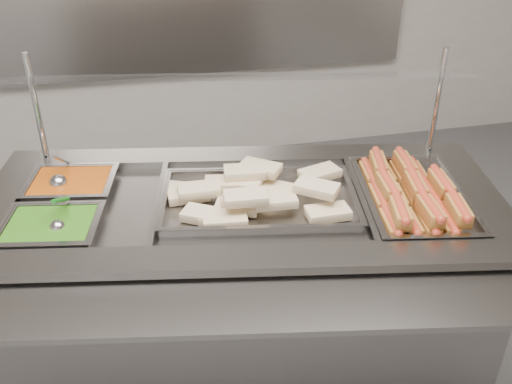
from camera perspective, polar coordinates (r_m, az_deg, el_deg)
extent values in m
cube|color=slate|center=(2.14, -1.25, -10.37)|extent=(1.75, 0.98, 0.80)
cube|color=slate|center=(1.63, -1.14, -6.80)|extent=(1.72, 0.43, 0.03)
cube|color=slate|center=(2.17, -1.58, 3.57)|extent=(1.72, 0.43, 0.03)
cube|color=slate|center=(2.06, 21.53, -0.31)|extent=(0.21, 0.54, 0.03)
cube|color=black|center=(1.95, -1.35, -3.52)|extent=(1.56, 0.78, 0.02)
cube|color=slate|center=(1.93, 10.41, -0.36)|extent=(0.11, 0.52, 0.01)
cube|color=slate|center=(1.90, -9.72, -0.81)|extent=(0.11, 0.52, 0.01)
cube|color=slate|center=(1.53, -0.98, -11.22)|extent=(1.67, 0.52, 0.02)
cylinder|color=slate|center=(1.80, 23.29, -7.96)|extent=(0.06, 0.24, 0.02)
cylinder|color=silver|center=(2.17, -21.08, 7.76)|extent=(0.02, 0.02, 0.40)
cylinder|color=silver|center=(2.19, 17.68, 8.53)|extent=(0.02, 0.02, 0.40)
cube|color=silver|center=(1.91, -1.66, 11.49)|extent=(1.54, 0.54, 0.08)
cube|color=#AF4B09|center=(2.10, -17.89, 0.18)|extent=(0.29, 0.25, 0.08)
cube|color=#22650F|center=(1.88, -19.71, -3.94)|extent=(0.29, 0.25, 0.08)
cube|color=#91611E|center=(1.82, 13.34, -3.29)|extent=(0.07, 0.14, 0.05)
cylinder|color=red|center=(1.81, 13.42, -2.76)|extent=(0.05, 0.15, 0.03)
cube|color=#91611E|center=(1.95, 12.21, -0.70)|extent=(0.07, 0.14, 0.05)
cylinder|color=red|center=(1.94, 12.28, -0.15)|extent=(0.05, 0.15, 0.03)
cube|color=#91611E|center=(2.09, 11.23, 1.66)|extent=(0.07, 0.14, 0.05)
cylinder|color=red|center=(2.08, 11.28, 2.12)|extent=(0.05, 0.15, 0.03)
cube|color=#91611E|center=(1.84, 15.06, -3.20)|extent=(0.07, 0.14, 0.05)
cylinder|color=red|center=(1.83, 15.14, -2.69)|extent=(0.05, 0.15, 0.03)
cube|color=#91611E|center=(1.97, 13.81, -0.65)|extent=(0.07, 0.14, 0.05)
cylinder|color=red|center=(1.96, 13.89, -0.12)|extent=(0.06, 0.15, 0.03)
cube|color=#91611E|center=(2.10, 12.73, 1.62)|extent=(0.07, 0.14, 0.05)
cylinder|color=red|center=(2.09, 12.80, 2.14)|extent=(0.05, 0.15, 0.03)
cube|color=#91611E|center=(1.86, 16.76, -3.16)|extent=(0.07, 0.14, 0.05)
cylinder|color=red|center=(1.85, 16.86, -2.63)|extent=(0.05, 0.15, 0.03)
cube|color=#91611E|center=(1.98, 15.43, -0.54)|extent=(0.08, 0.14, 0.05)
cylinder|color=red|center=(1.98, 15.50, -0.08)|extent=(0.06, 0.15, 0.03)
cube|color=#91611E|center=(2.12, 14.25, 1.67)|extent=(0.07, 0.14, 0.05)
cylinder|color=red|center=(2.11, 14.32, 2.15)|extent=(0.05, 0.15, 0.03)
cube|color=#91611E|center=(1.88, 18.44, -3.07)|extent=(0.07, 0.14, 0.05)
cylinder|color=red|center=(1.87, 18.54, -2.56)|extent=(0.05, 0.15, 0.03)
cube|color=#91611E|center=(2.00, 17.01, -0.52)|extent=(0.07, 0.14, 0.05)
cylinder|color=red|center=(1.99, 17.09, -0.04)|extent=(0.05, 0.15, 0.03)
cube|color=#91611E|center=(2.14, 15.73, 1.65)|extent=(0.07, 0.14, 0.05)
cylinder|color=red|center=(2.13, 15.82, 2.17)|extent=(0.05, 0.15, 0.03)
cube|color=#91611E|center=(1.80, 14.21, -2.07)|extent=(0.08, 0.15, 0.05)
cylinder|color=red|center=(1.79, 14.29, -1.53)|extent=(0.06, 0.15, 0.03)
cube|color=#91611E|center=(1.93, 13.02, 0.49)|extent=(0.06, 0.14, 0.05)
cylinder|color=red|center=(1.92, 13.09, 1.01)|extent=(0.05, 0.15, 0.03)
cube|color=#91611E|center=(2.07, 12.15, 2.68)|extent=(0.08, 0.15, 0.05)
cylinder|color=red|center=(2.06, 12.21, 3.18)|extent=(0.06, 0.15, 0.03)
cube|color=#91611E|center=(1.83, 17.02, -1.90)|extent=(0.06, 0.14, 0.05)
cylinder|color=red|center=(1.82, 17.11, -1.36)|extent=(0.05, 0.15, 0.03)
cube|color=#91611E|center=(1.96, 15.67, 0.54)|extent=(0.07, 0.14, 0.05)
cylinder|color=red|center=(1.95, 15.75, 1.06)|extent=(0.06, 0.15, 0.03)
cube|color=#91611E|center=(2.09, 14.65, 2.64)|extent=(0.07, 0.14, 0.05)
cylinder|color=red|center=(2.08, 14.72, 3.13)|extent=(0.05, 0.15, 0.03)
cube|color=#91611E|center=(1.87, 19.56, -1.77)|extent=(0.08, 0.14, 0.05)
cylinder|color=red|center=(1.86, 19.67, -1.24)|extent=(0.06, 0.15, 0.03)
cube|color=#91611E|center=(2.00, 17.99, 0.76)|extent=(0.07, 0.14, 0.05)
cylinder|color=red|center=(1.99, 18.08, 1.26)|extent=(0.05, 0.15, 0.03)
cube|color=beige|center=(1.83, 7.20, -2.06)|extent=(0.14, 0.08, 0.03)
cube|color=beige|center=(1.94, 2.04, 0.27)|extent=(0.16, 0.14, 0.03)
cube|color=beige|center=(1.81, -5.21, -2.33)|extent=(0.16, 0.14, 0.03)
cube|color=beige|center=(1.95, -7.09, 0.08)|extent=(0.16, 0.13, 0.03)
cube|color=beige|center=(1.80, -3.43, -2.56)|extent=(0.15, 0.12, 0.03)
cube|color=beige|center=(1.93, -6.79, -0.27)|extent=(0.14, 0.08, 0.03)
cube|color=beige|center=(1.85, -1.88, -1.42)|extent=(0.16, 0.12, 0.03)
cube|color=beige|center=(1.79, -3.11, -2.78)|extent=(0.15, 0.09, 0.03)
cube|color=beige|center=(1.83, 1.92, -0.85)|extent=(0.14, 0.09, 0.03)
cube|color=beige|center=(1.93, -3.07, 0.85)|extent=(0.15, 0.10, 0.03)
cube|color=beige|center=(1.84, -1.28, -0.74)|extent=(0.15, 0.11, 0.03)
cube|color=beige|center=(2.00, 6.39, 1.87)|extent=(0.15, 0.11, 0.03)
cube|color=beige|center=(1.90, -5.71, 0.21)|extent=(0.14, 0.08, 0.03)
cube|color=beige|center=(1.93, -1.53, 0.89)|extent=(0.16, 0.14, 0.03)
cube|color=beige|center=(1.94, -1.15, 2.01)|extent=(0.15, 0.09, 0.03)
cube|color=beige|center=(1.79, -1.04, -0.54)|extent=(0.14, 0.09, 0.03)
cube|color=beige|center=(1.85, 6.08, 0.40)|extent=(0.16, 0.15, 0.03)
cube|color=beige|center=(1.97, 0.42, 2.41)|extent=(0.16, 0.15, 0.03)
sphere|color=silver|center=(2.07, -19.15, 0.80)|extent=(0.06, 0.06, 0.06)
cylinder|color=silver|center=(2.11, -18.91, 3.09)|extent=(0.04, 0.14, 0.10)
sphere|color=silver|center=(1.84, -19.21, -3.42)|extent=(0.05, 0.05, 0.05)
cylinder|color=#13701B|center=(1.87, -18.95, -0.76)|extent=(0.04, 0.14, 0.08)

